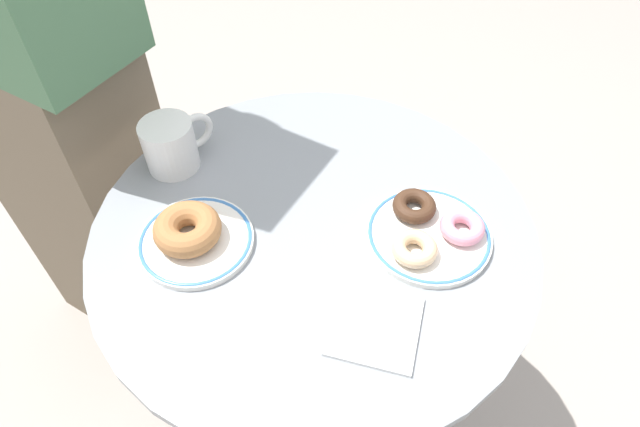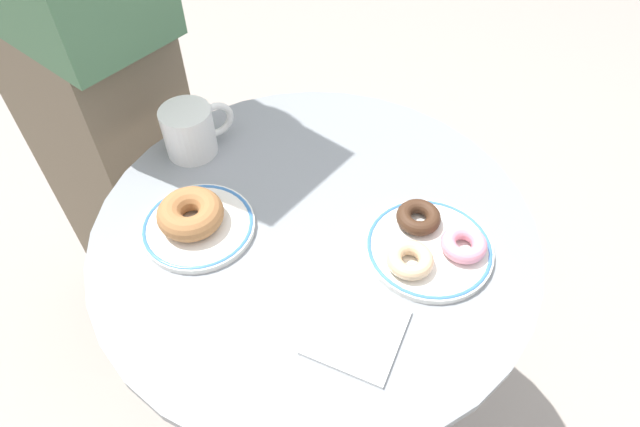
# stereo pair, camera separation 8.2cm
# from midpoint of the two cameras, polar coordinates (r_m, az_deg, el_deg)

# --- Properties ---
(ground_plane) EXTENTS (7.00, 7.00, 0.02)m
(ground_plane) POSITION_cam_midpoint_polar(r_m,az_deg,el_deg) (1.49, -2.09, -19.50)
(ground_plane) COLOR #9E9389
(cafe_table) EXTENTS (0.70, 0.70, 0.71)m
(cafe_table) POSITION_cam_midpoint_polar(r_m,az_deg,el_deg) (1.04, -2.87, -9.27)
(cafe_table) COLOR gray
(cafe_table) RESTS_ON ground
(plate_left) EXTENTS (0.18, 0.18, 0.01)m
(plate_left) POSITION_cam_midpoint_polar(r_m,az_deg,el_deg) (0.87, -15.43, -2.90)
(plate_left) COLOR white
(plate_left) RESTS_ON cafe_table
(plate_right) EXTENTS (0.19, 0.19, 0.01)m
(plate_right) POSITION_cam_midpoint_polar(r_m,az_deg,el_deg) (0.85, 8.60, -2.38)
(plate_right) COLOR white
(plate_right) RESTS_ON cafe_table
(donut_cinnamon) EXTENTS (0.13, 0.13, 0.04)m
(donut_cinnamon) POSITION_cam_midpoint_polar(r_m,az_deg,el_deg) (0.85, -16.34, -1.72)
(donut_cinnamon) COLOR #A36B3D
(donut_cinnamon) RESTS_ON plate_left
(donut_pink_frosted) EXTENTS (0.09, 0.09, 0.02)m
(donut_pink_frosted) POSITION_cam_midpoint_polar(r_m,az_deg,el_deg) (0.85, 11.97, -1.56)
(donut_pink_frosted) COLOR pink
(donut_pink_frosted) RESTS_ON plate_right
(donut_chocolate) EXTENTS (0.09, 0.09, 0.02)m
(donut_chocolate) POSITION_cam_midpoint_polar(r_m,az_deg,el_deg) (0.87, 7.15, 0.62)
(donut_chocolate) COLOR #422819
(donut_chocolate) RESTS_ON plate_right
(donut_glazed) EXTENTS (0.07, 0.07, 0.02)m
(donut_glazed) POSITION_cam_midpoint_polar(r_m,az_deg,el_deg) (0.81, 6.99, -3.81)
(donut_glazed) COLOR #E0B789
(donut_glazed) RESTS_ON plate_right
(paper_napkin) EXTENTS (0.15, 0.15, 0.01)m
(paper_napkin) POSITION_cam_midpoint_polar(r_m,az_deg,el_deg) (0.76, 2.64, -11.82)
(paper_napkin) COLOR white
(paper_napkin) RESTS_ON cafe_table
(coffee_mug) EXTENTS (0.11, 0.10, 0.09)m
(coffee_mug) POSITION_cam_midpoint_polar(r_m,az_deg,el_deg) (0.98, -17.56, 6.74)
(coffee_mug) COLOR white
(coffee_mug) RESTS_ON cafe_table
(person_figure) EXTENTS (0.49, 0.41, 1.67)m
(person_figure) POSITION_cam_midpoint_polar(r_m,az_deg,el_deg) (1.17, -30.09, 13.69)
(person_figure) COLOR brown
(person_figure) RESTS_ON ground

